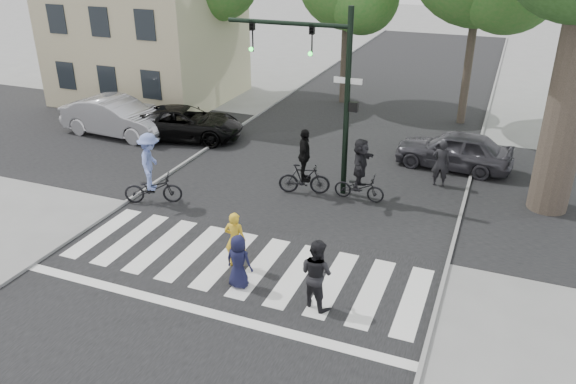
% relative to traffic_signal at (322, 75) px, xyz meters
% --- Properties ---
extents(ground, '(120.00, 120.00, 0.00)m').
position_rel_traffic_signal_xyz_m(ground, '(-0.35, -6.20, -3.90)').
color(ground, gray).
rests_on(ground, ground).
extents(road_stem, '(10.00, 70.00, 0.01)m').
position_rel_traffic_signal_xyz_m(road_stem, '(-0.35, -1.20, -3.90)').
color(road_stem, black).
rests_on(road_stem, ground).
extents(road_cross, '(70.00, 10.00, 0.01)m').
position_rel_traffic_signal_xyz_m(road_cross, '(-0.35, 1.80, -3.89)').
color(road_cross, black).
rests_on(road_cross, ground).
extents(curb_left, '(0.10, 70.00, 0.10)m').
position_rel_traffic_signal_xyz_m(curb_left, '(-5.40, -1.20, -3.85)').
color(curb_left, gray).
rests_on(curb_left, ground).
extents(curb_right, '(0.10, 70.00, 0.10)m').
position_rel_traffic_signal_xyz_m(curb_right, '(4.70, -1.20, -3.85)').
color(curb_right, gray).
rests_on(curb_right, ground).
extents(crosswalk, '(10.00, 3.85, 0.01)m').
position_rel_traffic_signal_xyz_m(crosswalk, '(-0.35, -5.54, -3.89)').
color(crosswalk, silver).
rests_on(crosswalk, ground).
extents(traffic_signal, '(4.45, 0.29, 6.00)m').
position_rel_traffic_signal_xyz_m(traffic_signal, '(0.00, 0.00, 0.00)').
color(traffic_signal, black).
rests_on(traffic_signal, ground).
extents(house, '(8.40, 8.10, 8.82)m').
position_rel_traffic_signal_xyz_m(house, '(-11.85, 7.78, -0.10)').
color(house, beige).
rests_on(house, ground).
extents(pedestrian_woman, '(0.60, 0.43, 1.56)m').
position_rel_traffic_signal_xyz_m(pedestrian_woman, '(-0.45, -5.36, -3.12)').
color(pedestrian_woman, gold).
rests_on(pedestrian_woman, ground).
extents(pedestrian_child, '(0.71, 0.48, 1.40)m').
position_rel_traffic_signal_xyz_m(pedestrian_child, '(0.04, -6.15, -3.20)').
color(pedestrian_child, '#151634').
rests_on(pedestrian_child, ground).
extents(pedestrian_adult, '(1.03, 0.93, 1.73)m').
position_rel_traffic_signal_xyz_m(pedestrian_adult, '(2.04, -6.18, -3.04)').
color(pedestrian_adult, black).
rests_on(pedestrian_adult, ground).
extents(cyclist_left, '(1.94, 1.37, 2.33)m').
position_rel_traffic_signal_xyz_m(cyclist_left, '(-4.61, -2.94, -2.89)').
color(cyclist_left, black).
rests_on(cyclist_left, ground).
extents(cyclist_mid, '(1.77, 1.11, 2.23)m').
position_rel_traffic_signal_xyz_m(cyclist_mid, '(-0.36, -0.48, -2.99)').
color(cyclist_mid, black).
rests_on(cyclist_mid, ground).
extents(cyclist_right, '(1.65, 1.54, 2.09)m').
position_rel_traffic_signal_xyz_m(cyclist_right, '(1.47, -0.29, -2.97)').
color(cyclist_right, black).
rests_on(cyclist_right, ground).
extents(car_suv, '(5.23, 3.31, 1.35)m').
position_rel_traffic_signal_xyz_m(car_suv, '(-6.90, 2.76, -3.23)').
color(car_suv, black).
rests_on(car_suv, ground).
extents(car_silver, '(4.97, 1.94, 1.61)m').
position_rel_traffic_signal_xyz_m(car_silver, '(-9.80, 2.09, -3.09)').
color(car_silver, '#B0B0B5').
rests_on(car_silver, ground).
extents(car_grey, '(4.28, 1.99, 1.42)m').
position_rel_traffic_signal_xyz_m(car_grey, '(3.95, 3.63, -3.19)').
color(car_grey, '#36353C').
rests_on(car_grey, ground).
extents(bystander_dark, '(0.64, 0.46, 1.65)m').
position_rel_traffic_signal_xyz_m(bystander_dark, '(3.72, 1.82, -3.08)').
color(bystander_dark, black).
rests_on(bystander_dark, ground).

